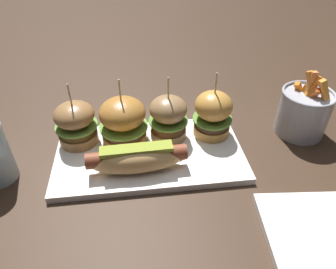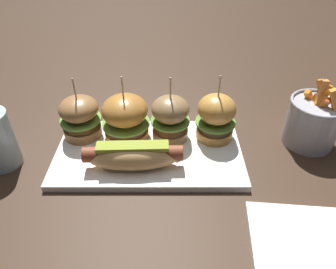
{
  "view_description": "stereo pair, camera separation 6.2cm",
  "coord_description": "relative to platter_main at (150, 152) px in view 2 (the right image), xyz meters",
  "views": [
    {
      "loc": [
        -0.02,
        -0.48,
        0.43
      ],
      "look_at": [
        0.04,
        0.0,
        0.05
      ],
      "focal_mm": 33.27,
      "sensor_mm": 36.0,
      "label": 1
    },
    {
      "loc": [
        0.04,
        -0.49,
        0.43
      ],
      "look_at": [
        0.04,
        0.0,
        0.05
      ],
      "focal_mm": 33.27,
      "sensor_mm": 36.0,
      "label": 2
    }
  ],
  "objects": [
    {
      "name": "hot_dog",
      "position": [
        -0.03,
        -0.05,
        0.04
      ],
      "size": [
        0.19,
        0.06,
        0.05
      ],
      "color": "tan",
      "rests_on": "platter_main"
    },
    {
      "name": "platter_main",
      "position": [
        0.0,
        0.0,
        0.0
      ],
      "size": [
        0.38,
        0.21,
        0.01
      ],
      "primitive_type": "cube",
      "color": "white",
      "rests_on": "ground"
    },
    {
      "name": "slider_far_right",
      "position": [
        0.14,
        0.05,
        0.06
      ],
      "size": [
        0.08,
        0.08,
        0.15
      ],
      "color": "#C88C3C",
      "rests_on": "platter_main"
    },
    {
      "name": "slider_far_left",
      "position": [
        -0.15,
        0.05,
        0.05
      ],
      "size": [
        0.09,
        0.09,
        0.14
      ],
      "color": "olive",
      "rests_on": "platter_main"
    },
    {
      "name": "ground_plane",
      "position": [
        0.0,
        0.0,
        -0.01
      ],
      "size": [
        3.0,
        3.0,
        0.0
      ],
      "primitive_type": "plane",
      "color": "#382619"
    },
    {
      "name": "fries_bucket",
      "position": [
        0.34,
        0.05,
        0.05
      ],
      "size": [
        0.11,
        0.11,
        0.15
      ],
      "color": "#A8AAB2",
      "rests_on": "ground"
    },
    {
      "name": "slider_center_right",
      "position": [
        0.04,
        0.05,
        0.06
      ],
      "size": [
        0.08,
        0.08,
        0.14
      ],
      "color": "#947047",
      "rests_on": "platter_main"
    },
    {
      "name": "slider_center_left",
      "position": [
        -0.05,
        0.05,
        0.06
      ],
      "size": [
        0.1,
        0.1,
        0.14
      ],
      "color": "#B27531",
      "rests_on": "platter_main"
    },
    {
      "name": "side_plate",
      "position": [
        0.27,
        -0.25,
        -0.0
      ],
      "size": [
        0.22,
        0.22,
        0.01
      ],
      "primitive_type": "cube",
      "rotation": [
        0.0,
        0.0,
        -0.09
      ],
      "color": "white",
      "rests_on": "ground"
    }
  ]
}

